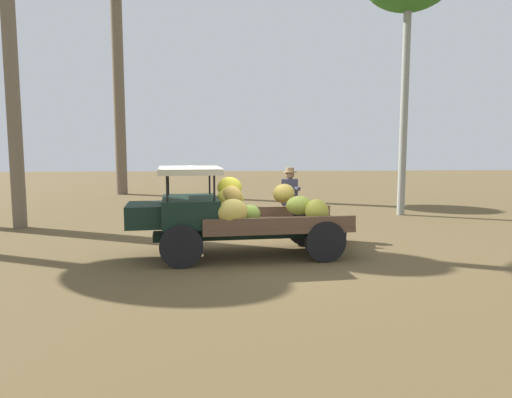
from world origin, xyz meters
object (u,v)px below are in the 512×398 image
(truck, at_px, (227,214))
(farmer, at_px, (290,198))
(wooden_crate, at_px, (336,232))
(loose_banana_bunch, at_px, (259,229))

(truck, bearing_deg, farmer, -135.35)
(truck, relative_size, wooden_crate, 8.40)
(wooden_crate, xyz_separation_m, loose_banana_bunch, (1.77, -0.84, -0.05))
(truck, relative_size, loose_banana_bunch, 9.08)
(farmer, xyz_separation_m, loose_banana_bunch, (0.74, -0.19, -0.79))
(wooden_crate, bearing_deg, truck, 25.60)
(truck, distance_m, farmer, 2.42)
(farmer, relative_size, loose_banana_bunch, 3.46)
(truck, bearing_deg, wooden_crate, -160.59)
(farmer, xyz_separation_m, wooden_crate, (-1.03, 0.65, -0.75))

